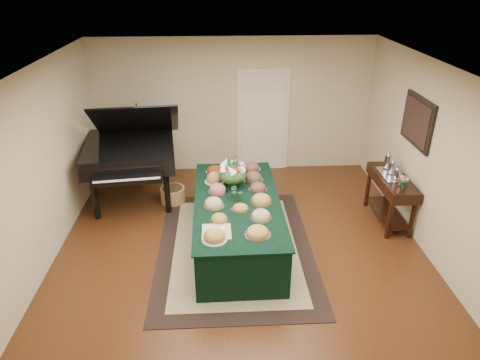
{
  "coord_description": "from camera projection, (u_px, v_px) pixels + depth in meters",
  "views": [
    {
      "loc": [
        -0.29,
        -5.29,
        3.84
      ],
      "look_at": [
        0.0,
        0.3,
        1.05
      ],
      "focal_mm": 32.0,
      "sensor_mm": 36.0,
      "label": 1
    }
  ],
  "objects": [
    {
      "name": "buffet_table",
      "position": [
        237.0,
        222.0,
        6.47
      ],
      "size": [
        1.29,
        2.69,
        0.76
      ],
      "color": "black",
      "rests_on": "ground"
    },
    {
      "name": "pink_bouquet",
      "position": [
        404.0,
        181.0,
        6.46
      ],
      "size": [
        0.16,
        0.16,
        0.2
      ],
      "color": "black",
      "rests_on": "mahogany_sideboard"
    },
    {
      "name": "ground",
      "position": [
        241.0,
        251.0,
        6.46
      ],
      "size": [
        6.0,
        6.0,
        0.0
      ],
      "primitive_type": "plane",
      "color": "black",
      "rests_on": "ground"
    },
    {
      "name": "mahogany_sideboard",
      "position": [
        391.0,
        187.0,
        6.96
      ],
      "size": [
        0.45,
        1.23,
        0.82
      ],
      "color": "black",
      "rests_on": "ground"
    },
    {
      "name": "tea_service",
      "position": [
        393.0,
        169.0,
        6.87
      ],
      "size": [
        0.34,
        0.74,
        0.3
      ],
      "color": "silver",
      "rests_on": "mahogany_sideboard"
    },
    {
      "name": "kitchen_doorway",
      "position": [
        263.0,
        122.0,
        8.68
      ],
      "size": [
        1.05,
        0.07,
        2.1
      ],
      "color": "white",
      "rests_on": "ground"
    },
    {
      "name": "area_rug",
      "position": [
        235.0,
        247.0,
        6.54
      ],
      "size": [
        2.32,
        3.24,
        0.01
      ],
      "color": "black",
      "rests_on": "ground"
    },
    {
      "name": "green_goblets",
      "position": [
        236.0,
        195.0,
        6.25
      ],
      "size": [
        0.17,
        0.25,
        0.18
      ],
      "color": "black",
      "rests_on": "buffet_table"
    },
    {
      "name": "food_platters",
      "position": [
        237.0,
        195.0,
        6.36
      ],
      "size": [
        1.02,
        2.38,
        0.13
      ],
      "color": "silver",
      "rests_on": "buffet_table"
    },
    {
      "name": "grand_piano",
      "position": [
        131.0,
        151.0,
        7.53
      ],
      "size": [
        1.78,
        1.99,
        1.86
      ],
      "color": "black",
      "rests_on": "ground"
    },
    {
      "name": "floral_centerpiece",
      "position": [
        233.0,
        171.0,
        6.59
      ],
      "size": [
        0.45,
        0.45,
        0.45
      ],
      "color": "black",
      "rests_on": "buffet_table"
    },
    {
      "name": "cutting_board",
      "position": [
        217.0,
        230.0,
        5.53
      ],
      "size": [
        0.38,
        0.38,
        0.1
      ],
      "color": "tan",
      "rests_on": "buffet_table"
    },
    {
      "name": "wicker_basket",
      "position": [
        173.0,
        195.0,
        7.76
      ],
      "size": [
        0.44,
        0.44,
        0.28
      ],
      "primitive_type": "cylinder",
      "color": "#A37E41",
      "rests_on": "ground"
    },
    {
      "name": "wall_painting",
      "position": [
        417.0,
        121.0,
        6.47
      ],
      "size": [
        0.05,
        0.95,
        0.75
      ],
      "color": "black",
      "rests_on": "ground"
    }
  ]
}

